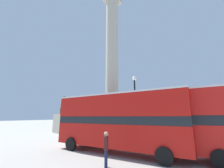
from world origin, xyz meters
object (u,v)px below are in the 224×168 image
at_px(monument_column, 112,94).
at_px(bus_b, 118,120).
at_px(street_lamp, 135,108).
at_px(pedestrian_near_lamp, 106,147).
at_px(equestrian_statue, 63,121).

relative_size(monument_column, bus_b, 1.95).
bearing_deg(street_lamp, monument_column, 140.44).
height_order(bus_b, pedestrian_near_lamp, bus_b).
height_order(monument_column, bus_b, monument_column).
bearing_deg(equestrian_statue, bus_b, -8.09).
bearing_deg(pedestrian_near_lamp, bus_b, -8.66).
relative_size(equestrian_statue, street_lamp, 0.98).
bearing_deg(bus_b, monument_column, 125.51).
bearing_deg(equestrian_statue, pedestrian_near_lamp, -15.02).
distance_m(monument_column, equestrian_statue, 12.10).
xyz_separation_m(bus_b, equestrian_statue, (-14.32, 9.06, -0.57)).
relative_size(street_lamp, pedestrian_near_lamp, 3.50).
height_order(monument_column, street_lamp, monument_column).
distance_m(equestrian_statue, pedestrian_near_lamp, 19.47).
relative_size(equestrian_statue, pedestrian_near_lamp, 3.41).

